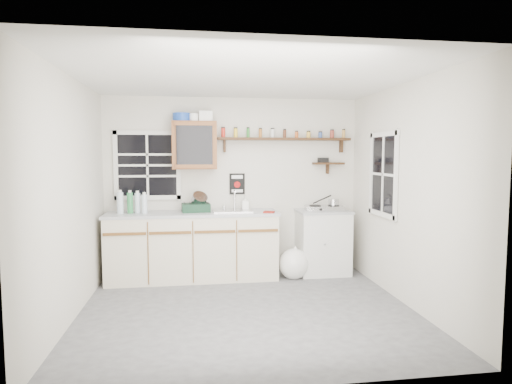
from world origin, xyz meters
The scene contains 18 objects.
room centered at (0.00, 0.00, 1.25)m, with size 3.64×3.24×2.54m.
main_cabinet centered at (-0.58, 1.30, 0.46)m, with size 2.31×0.63×0.92m.
right_cabinet centered at (1.25, 1.32, 0.46)m, with size 0.73×0.57×0.91m.
sink centered at (-0.05, 1.30, 0.93)m, with size 0.52×0.44×0.29m.
upper_cabinet centered at (-0.55, 1.44, 1.82)m, with size 0.60×0.32×0.65m.
upper_cabinet_clutter centered at (-0.59, 1.44, 2.21)m, with size 0.54×0.24×0.14m.
spice_shelf centered at (0.72, 1.51, 1.93)m, with size 1.91×0.18×0.35m.
secondary_shelf centered at (1.36, 1.52, 1.58)m, with size 0.45×0.16×0.24m.
warning_sign centered at (0.05, 1.59, 1.28)m, with size 0.22×0.02×0.30m.
window_back centered at (-1.20, 1.59, 1.55)m, with size 0.93×0.03×0.98m.
window_right centered at (1.79, 0.55, 1.45)m, with size 0.03×0.78×1.08m.
water_bottles centered at (-1.38, 1.31, 1.06)m, with size 0.40×0.14×0.31m.
dish_rack centered at (-0.53, 1.35, 1.01)m, with size 0.40×0.31×0.28m.
soap_bottle centered at (0.14, 1.41, 1.02)m, with size 0.09×0.09×0.20m, color silver.
rag centered at (0.43, 1.10, 0.93)m, with size 0.14×0.12×0.02m, color maroon.
hotplate centered at (1.26, 1.31, 0.95)m, with size 0.57×0.35×0.08m.
saucepan centered at (1.39, 1.31, 1.02)m, with size 0.33×0.26×0.16m.
trash_bag centered at (0.78, 1.13, 0.20)m, with size 0.41×0.38×0.47m.
Camera 1 is at (-0.55, -4.50, 1.69)m, focal length 30.00 mm.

